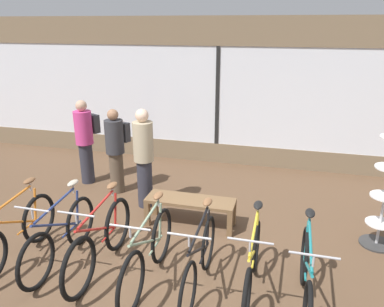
{
  "coord_description": "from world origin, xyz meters",
  "views": [
    {
      "loc": [
        1.52,
        -3.96,
        3.05
      ],
      "look_at": [
        0.0,
        1.85,
        0.95
      ],
      "focal_mm": 35.0,
      "sensor_mm": 36.0,
      "label": 1
    }
  ],
  "objects": [
    {
      "name": "bicycle_center_right",
      "position": [
        0.66,
        -0.33,
        0.4
      ],
      "size": [
        0.46,
        1.71,
        1.03
      ],
      "color": "black",
      "rests_on": "ground_plane"
    },
    {
      "name": "accessory_rack",
      "position": [
        2.93,
        1.28,
        0.71
      ],
      "size": [
        0.48,
        0.48,
        1.73
      ],
      "color": "#333333",
      "rests_on": "ground_plane"
    },
    {
      "name": "customer_by_window",
      "position": [
        -1.5,
        2.02,
        0.86
      ],
      "size": [
        0.43,
        0.55,
        1.6
      ],
      "color": "brown",
      "rests_on": "ground_plane"
    },
    {
      "name": "customer_mid_floor",
      "position": [
        -0.77,
        1.58,
        0.92
      ],
      "size": [
        0.35,
        0.35,
        1.74
      ],
      "color": "#2D2D38",
      "rests_on": "ground_plane"
    },
    {
      "name": "bicycle_center_left",
      "position": [
        -0.67,
        -0.24,
        0.4
      ],
      "size": [
        0.46,
        1.78,
        1.06
      ],
      "color": "black",
      "rests_on": "ground_plane"
    },
    {
      "name": "bicycle_left",
      "position": [
        -1.25,
        -0.25,
        0.39
      ],
      "size": [
        0.46,
        1.71,
        1.04
      ],
      "color": "black",
      "rests_on": "ground_plane"
    },
    {
      "name": "bicycle_far_left",
      "position": [
        -1.86,
        -0.35,
        0.39
      ],
      "size": [
        0.46,
        1.75,
        1.04
      ],
      "color": "black",
      "rests_on": "ground_plane"
    },
    {
      "name": "bicycle_center",
      "position": [
        0.03,
        -0.35,
        0.4
      ],
      "size": [
        0.46,
        1.75,
        1.05
      ],
      "color": "black",
      "rests_on": "ground_plane"
    },
    {
      "name": "display_bench",
      "position": [
        0.16,
        1.14,
        0.37
      ],
      "size": [
        1.4,
        0.44,
        0.45
      ],
      "color": "brown",
      "rests_on": "ground_plane"
    },
    {
      "name": "bicycle_right",
      "position": [
        1.27,
        -0.23,
        0.37
      ],
      "size": [
        0.46,
        1.69,
        1.02
      ],
      "color": "black",
      "rests_on": "ground_plane"
    },
    {
      "name": "bicycle_far_right",
      "position": [
        1.87,
        -0.35,
        0.39
      ],
      "size": [
        0.46,
        1.77,
        1.04
      ],
      "color": "black",
      "rests_on": "ground_plane"
    },
    {
      "name": "customer_near_rack",
      "position": [
        -2.27,
        2.28,
        0.9
      ],
      "size": [
        0.47,
        0.56,
        1.68
      ],
      "color": "#2D2D38",
      "rests_on": "ground_plane"
    },
    {
      "name": "shop_back_wall",
      "position": [
        0.0,
        4.07,
        1.64
      ],
      "size": [
        12.0,
        0.08,
        3.2
      ],
      "color": "#7A664C",
      "rests_on": "ground_plane"
    },
    {
      "name": "ground_plane",
      "position": [
        0.0,
        0.0,
        0.0
      ],
      "size": [
        24.0,
        24.0,
        0.0
      ],
      "primitive_type": "plane",
      "color": "brown"
    }
  ]
}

